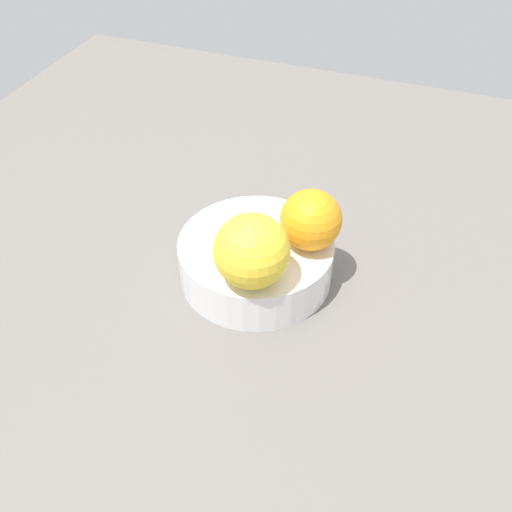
# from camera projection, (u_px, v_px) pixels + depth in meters

# --- Properties ---
(ground_plane) EXTENTS (1.10, 1.10, 0.02)m
(ground_plane) POSITION_uv_depth(u_px,v_px,m) (256.00, 281.00, 0.71)
(ground_plane) COLOR #66605B
(fruit_bowl) EXTENTS (0.17, 0.17, 0.05)m
(fruit_bowl) POSITION_uv_depth(u_px,v_px,m) (256.00, 260.00, 0.69)
(fruit_bowl) COLOR white
(fruit_bowl) RESTS_ON ground_plane
(orange_in_bowl_0) EXTENTS (0.07, 0.07, 0.07)m
(orange_in_bowl_0) POSITION_uv_depth(u_px,v_px,m) (311.00, 220.00, 0.65)
(orange_in_bowl_0) COLOR orange
(orange_in_bowl_0) RESTS_ON fruit_bowl
(orange_in_bowl_1) EXTENTS (0.08, 0.08, 0.08)m
(orange_in_bowl_1) POSITION_uv_depth(u_px,v_px,m) (252.00, 251.00, 0.60)
(orange_in_bowl_1) COLOR yellow
(orange_in_bowl_1) RESTS_ON fruit_bowl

